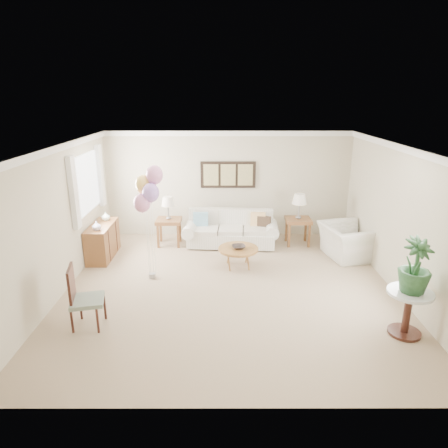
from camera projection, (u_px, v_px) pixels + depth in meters
name	position (u px, v px, depth m)	size (l,w,h in m)	color
ground_plane	(230.00, 288.00, 7.41)	(6.00, 6.00, 0.00)	tan
room_shell	(224.00, 202.00, 7.00)	(6.04, 6.04, 2.60)	#BEB69A
wall_art_triptych	(228.00, 175.00, 9.75)	(1.35, 0.06, 0.65)	black
sofa	(231.00, 232.00, 9.45)	(2.27, 0.95, 0.82)	silver
end_table_left	(169.00, 223.00, 9.39)	(0.58, 0.53, 0.64)	brown
end_table_right	(298.00, 223.00, 9.42)	(0.59, 0.53, 0.64)	brown
lamp_left	(168.00, 202.00, 9.23)	(0.31, 0.31, 0.54)	gray
lamp_right	(299.00, 200.00, 9.25)	(0.34, 0.34, 0.60)	gray
coffee_table	(238.00, 250.00, 8.19)	(0.83, 0.83, 0.42)	#A0783D
decor_bowl	(239.00, 247.00, 8.14)	(0.28, 0.28, 0.07)	#2D2523
armchair	(347.00, 241.00, 8.72)	(1.11, 0.97, 0.72)	silver
side_table	(409.00, 302.00, 5.82)	(0.65, 0.65, 0.71)	silver
potted_plant	(415.00, 266.00, 5.63)	(0.46, 0.46, 0.82)	#1E4420
accent_chair	(82.00, 296.00, 6.04)	(0.57, 0.57, 0.98)	gray
credenza	(103.00, 241.00, 8.72)	(0.46, 1.20, 0.74)	brown
vase_white	(97.00, 226.00, 8.24)	(0.18, 0.18, 0.19)	silver
vase_sage	(106.00, 216.00, 8.88)	(0.18, 0.18, 0.19)	beige
balloon_cluster	(148.00, 190.00, 7.30)	(0.54, 0.48, 2.20)	gray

